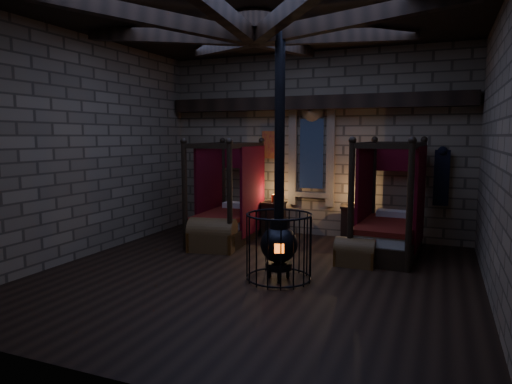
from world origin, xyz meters
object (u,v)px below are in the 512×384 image
at_px(bed_left, 228,216).
at_px(trunk_left, 212,236).
at_px(stove, 279,241).
at_px(bed_right, 389,227).
at_px(trunk_right, 355,253).

xyz_separation_m(bed_left, trunk_left, (0.13, -0.97, -0.23)).
relative_size(bed_left, trunk_left, 2.14).
bearing_deg(bed_left, trunk_left, -85.76).
bearing_deg(bed_left, stove, -51.47).
xyz_separation_m(bed_right, stove, (-1.45, -2.33, 0.10)).
relative_size(bed_left, trunk_right, 3.06).
bearing_deg(bed_left, trunk_right, -20.86).
height_order(bed_left, bed_right, bed_right).
bearing_deg(bed_right, stove, -118.81).
relative_size(bed_left, stove, 0.53).
xyz_separation_m(trunk_right, stove, (-0.99, -1.29, 0.41)).
bearing_deg(trunk_right, stove, -127.93).
xyz_separation_m(trunk_left, trunk_right, (2.86, 0.02, -0.07)).
height_order(bed_right, trunk_left, bed_right).
height_order(trunk_left, trunk_right, trunk_left).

